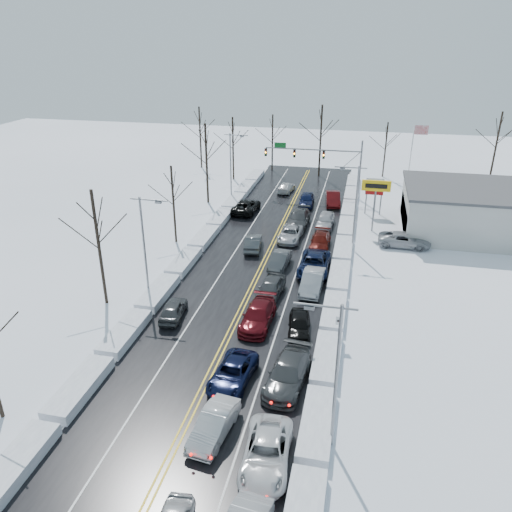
% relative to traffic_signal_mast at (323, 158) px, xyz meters
% --- Properties ---
extents(ground, '(160.00, 160.00, 0.00)m').
position_rel_traffic_signal_mast_xyz_m(ground, '(-3.45, -27.99, -5.48)').
color(ground, white).
rests_on(ground, ground).
extents(road_surface, '(14.00, 84.00, 0.01)m').
position_rel_traffic_signal_mast_xyz_m(road_surface, '(-3.45, -25.99, -5.47)').
color(road_surface, black).
rests_on(road_surface, ground).
extents(snow_bank_left, '(1.82, 72.00, 0.74)m').
position_rel_traffic_signal_mast_xyz_m(snow_bank_left, '(-11.05, -25.99, -5.48)').
color(snow_bank_left, white).
rests_on(snow_bank_left, ground).
extents(snow_bank_right, '(1.82, 72.00, 0.74)m').
position_rel_traffic_signal_mast_xyz_m(snow_bank_right, '(4.15, -25.99, -5.48)').
color(snow_bank_right, white).
rests_on(snow_bank_right, ground).
extents(traffic_signal_mast, '(13.28, 0.39, 8.00)m').
position_rel_traffic_signal_mast_xyz_m(traffic_signal_mast, '(0.00, 0.00, 0.00)').
color(traffic_signal_mast, slate).
rests_on(traffic_signal_mast, ground).
extents(tires_plus_sign, '(3.20, 0.34, 6.00)m').
position_rel_traffic_signal_mast_xyz_m(tires_plus_sign, '(7.05, -12.00, -0.49)').
color(tires_plus_sign, slate).
rests_on(tires_plus_sign, ground).
extents(used_vehicles_sign, '(2.20, 0.22, 4.65)m').
position_rel_traffic_signal_mast_xyz_m(used_vehicles_sign, '(7.05, -5.99, -2.16)').
color(used_vehicles_sign, slate).
rests_on(used_vehicles_sign, ground).
extents(speed_limit_sign, '(0.55, 0.09, 2.35)m').
position_rel_traffic_signal_mast_xyz_m(speed_limit_sign, '(4.75, -35.99, -3.84)').
color(speed_limit_sign, slate).
rests_on(speed_limit_sign, ground).
extents(flagpole, '(1.87, 1.20, 10.00)m').
position_rel_traffic_signal_mast_xyz_m(flagpole, '(11.72, 2.01, 0.45)').
color(flagpole, silver).
rests_on(flagpole, ground).
extents(dealership_building, '(20.40, 12.40, 5.30)m').
position_rel_traffic_signal_mast_xyz_m(dealership_building, '(20.53, -9.99, -2.82)').
color(dealership_building, '#BBBBB6').
rests_on(dealership_building, ground).
extents(streetlight_se, '(3.20, 0.25, 9.00)m').
position_rel_traffic_signal_mast_xyz_m(streetlight_se, '(4.85, -45.99, -0.17)').
color(streetlight_se, slate).
rests_on(streetlight_se, ground).
extents(streetlight_ne, '(3.20, 0.25, 9.00)m').
position_rel_traffic_signal_mast_xyz_m(streetlight_ne, '(4.85, -17.99, -0.17)').
color(streetlight_ne, slate).
rests_on(streetlight_ne, ground).
extents(streetlight_sw, '(3.20, 0.25, 9.00)m').
position_rel_traffic_signal_mast_xyz_m(streetlight_sw, '(-11.74, -31.99, -0.17)').
color(streetlight_sw, slate).
rests_on(streetlight_sw, ground).
extents(streetlight_nw, '(3.20, 0.25, 9.00)m').
position_rel_traffic_signal_mast_xyz_m(streetlight_nw, '(-11.74, -3.99, -0.17)').
color(streetlight_nw, slate).
rests_on(streetlight_nw, ground).
extents(tree_left_b, '(4.00, 4.00, 10.00)m').
position_rel_traffic_signal_mast_xyz_m(tree_left_b, '(-14.95, -33.99, 1.51)').
color(tree_left_b, '#2D231C').
rests_on(tree_left_b, ground).
extents(tree_left_c, '(3.40, 3.40, 8.50)m').
position_rel_traffic_signal_mast_xyz_m(tree_left_c, '(-13.95, -19.99, 0.46)').
color(tree_left_c, '#2D231C').
rests_on(tree_left_c, ground).
extents(tree_left_d, '(4.20, 4.20, 10.50)m').
position_rel_traffic_signal_mast_xyz_m(tree_left_d, '(-14.65, -5.99, 1.86)').
color(tree_left_d, '#2D231C').
rests_on(tree_left_d, ground).
extents(tree_left_e, '(3.80, 3.80, 9.50)m').
position_rel_traffic_signal_mast_xyz_m(tree_left_e, '(-14.25, 6.01, 1.16)').
color(tree_left_e, '#2D231C').
rests_on(tree_left_e, ground).
extents(tree_far_a, '(4.00, 4.00, 10.00)m').
position_rel_traffic_signal_mast_xyz_m(tree_far_a, '(-21.45, 12.01, 1.51)').
color(tree_far_a, '#2D231C').
rests_on(tree_far_a, ground).
extents(tree_far_b, '(3.60, 3.60, 9.00)m').
position_rel_traffic_signal_mast_xyz_m(tree_far_b, '(-9.45, 13.01, 0.81)').
color(tree_far_b, '#2D231C').
rests_on(tree_far_b, ground).
extents(tree_far_c, '(4.40, 4.40, 11.00)m').
position_rel_traffic_signal_mast_xyz_m(tree_far_c, '(-1.45, 11.01, 2.21)').
color(tree_far_c, '#2D231C').
rests_on(tree_far_c, ground).
extents(tree_far_d, '(3.40, 3.40, 8.50)m').
position_rel_traffic_signal_mast_xyz_m(tree_far_d, '(8.55, 12.51, 0.46)').
color(tree_far_d, '#2D231C').
rests_on(tree_far_d, ground).
extents(tree_far_e, '(4.20, 4.20, 10.50)m').
position_rel_traffic_signal_mast_xyz_m(tree_far_e, '(24.55, 13.01, 1.86)').
color(tree_far_e, '#2D231C').
rests_on(tree_far_e, ground).
extents(queued_car_1, '(2.17, 4.73, 1.50)m').
position_rel_traffic_signal_mast_xyz_m(queued_car_1, '(-1.55, -46.71, -5.48)').
color(queued_car_1, '#BABBBD').
rests_on(queued_car_1, ground).
extents(queued_car_2, '(2.79, 5.25, 1.40)m').
position_rel_traffic_signal_mast_xyz_m(queued_car_2, '(-1.72, -41.89, -5.48)').
color(queued_car_2, black).
rests_on(queued_car_2, ground).
extents(queued_car_3, '(2.36, 5.54, 1.59)m').
position_rel_traffic_signal_mast_xyz_m(queued_car_3, '(-1.59, -34.62, -5.48)').
color(queued_car_3, '#4C0A0F').
rests_on(queued_car_3, ground).
extents(queued_car_4, '(2.35, 4.89, 1.61)m').
position_rel_traffic_signal_mast_xyz_m(queued_car_4, '(-1.50, -29.88, -5.48)').
color(queued_car_4, '#3D3F42').
rests_on(queued_car_4, ground).
extents(queued_car_5, '(1.86, 4.44, 1.43)m').
position_rel_traffic_signal_mast_xyz_m(queued_car_5, '(-1.72, -23.84, -5.48)').
color(queued_car_5, '#3D3F42').
rests_on(queued_car_5, ground).
extents(queued_car_6, '(2.46, 5.14, 1.41)m').
position_rel_traffic_signal_mast_xyz_m(queued_car_6, '(-1.79, -16.78, -5.48)').
color(queued_car_6, '#9FA1A7').
rests_on(queued_car_6, ground).
extents(queued_car_7, '(2.51, 5.91, 1.70)m').
position_rel_traffic_signal_mast_xyz_m(queued_car_7, '(-1.55, -12.04, -5.48)').
color(queued_car_7, '#383A3C').
rests_on(queued_car_7, ground).
extents(queued_car_8, '(2.10, 4.79, 1.60)m').
position_rel_traffic_signal_mast_xyz_m(queued_car_8, '(-1.50, -4.45, -5.48)').
color(queued_car_8, black).
rests_on(queued_car_8, ground).
extents(queued_car_10, '(2.83, 5.57, 1.51)m').
position_rel_traffic_signal_mast_xyz_m(queued_car_10, '(1.77, -48.11, -5.48)').
color(queued_car_10, silver).
rests_on(queued_car_10, ground).
extents(queued_car_11, '(2.92, 5.95, 1.66)m').
position_rel_traffic_signal_mast_xyz_m(queued_car_11, '(1.84, -41.34, -5.48)').
color(queued_car_11, '#393B3D').
rests_on(queued_car_11, ground).
extents(queued_car_12, '(2.16, 4.34, 1.42)m').
position_rel_traffic_signal_mast_xyz_m(queued_car_12, '(1.72, -35.02, -5.48)').
color(queued_car_12, black).
rests_on(queued_car_12, ground).
extents(queued_car_13, '(1.94, 5.13, 1.67)m').
position_rel_traffic_signal_mast_xyz_m(queued_car_13, '(1.93, -27.94, -5.48)').
color(queued_car_13, '#989BA0').
rests_on(queued_car_13, ground).
extents(queued_car_14, '(2.88, 6.16, 1.70)m').
position_rel_traffic_signal_mast_xyz_m(queued_car_14, '(1.68, -24.31, -5.48)').
color(queued_car_14, black).
rests_on(queued_car_14, ground).
extents(queued_car_15, '(2.08, 5.01, 1.45)m').
position_rel_traffic_signal_mast_xyz_m(queued_car_15, '(1.66, -18.17, -5.48)').
color(queued_car_15, '#480E09').
rests_on(queued_car_15, ground).
extents(queued_car_16, '(2.15, 4.92, 1.65)m').
position_rel_traffic_signal_mast_xyz_m(queued_car_16, '(1.61, -11.86, -5.48)').
color(queued_car_16, '#A3A5AB').
rests_on(queued_car_16, ground).
extents(queued_car_17, '(2.39, 5.31, 1.69)m').
position_rel_traffic_signal_mast_xyz_m(queued_car_17, '(1.87, -3.36, -5.48)').
color(queued_car_17, '#4C0A0B').
rests_on(queued_car_17, ground).
extents(oncoming_car_0, '(2.16, 4.74, 1.51)m').
position_rel_traffic_signal_mast_xyz_m(oncoming_car_0, '(-5.24, -20.10, -5.48)').
color(oncoming_car_0, '#3F4244').
rests_on(oncoming_car_0, ground).
extents(oncoming_car_1, '(3.01, 5.98, 1.62)m').
position_rel_traffic_signal_mast_xyz_m(oncoming_car_1, '(-8.69, -8.75, -5.48)').
color(oncoming_car_1, black).
rests_on(oncoming_car_1, ground).
extents(oncoming_car_2, '(2.40, 4.75, 1.32)m').
position_rel_traffic_signal_mast_xyz_m(oncoming_car_2, '(-5.15, 1.12, -5.48)').
color(oncoming_car_2, silver).
rests_on(oncoming_car_2, ground).
extents(oncoming_car_3, '(2.17, 4.35, 1.42)m').
position_rel_traffic_signal_mast_xyz_m(oncoming_car_3, '(-8.50, -35.02, -5.48)').
color(oncoming_car_3, '#393B3D').
rests_on(oncoming_car_3, ground).
extents(parked_car_0, '(5.65, 2.84, 1.53)m').
position_rel_traffic_signal_mast_xyz_m(parked_car_0, '(10.46, -15.96, -5.48)').
color(parked_car_0, '#9EA0A6').
rests_on(parked_car_0, ground).
extents(parked_car_1, '(2.14, 4.71, 1.34)m').
position_rel_traffic_signal_mast_xyz_m(parked_car_1, '(13.60, -11.88, -5.48)').
color(parked_car_1, '#4B0A11').
rests_on(parked_car_1, ground).
extents(parked_car_2, '(2.18, 4.40, 1.44)m').
position_rel_traffic_signal_mast_xyz_m(parked_car_2, '(11.60, -4.68, -5.48)').
color(parked_car_2, black).
rests_on(parked_car_2, ground).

